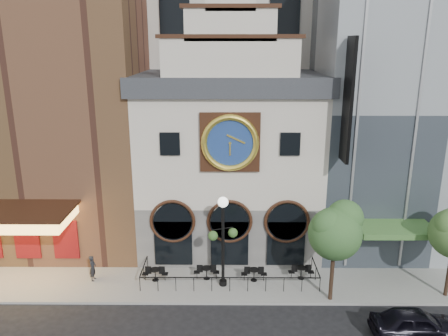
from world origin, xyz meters
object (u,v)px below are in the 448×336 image
bistro_3 (301,272)px  pedestrian (93,268)px  tree_left (336,229)px  lamppost (223,232)px  bistro_0 (155,274)px  car_right (416,324)px  bistro_1 (207,272)px  bistro_2 (254,274)px

bistro_3 → pedestrian: bearing=-178.9°
tree_left → lamppost: bearing=167.1°
bistro_0 → bistro_3: 9.03m
car_right → lamppost: (-9.72, 4.61, 2.88)m
lamppost → tree_left: (6.20, -1.42, 0.81)m
bistro_0 → car_right: 14.81m
bistro_1 → bistro_3: same height
bistro_2 → lamppost: (-1.90, -0.52, 3.04)m
pedestrian → tree_left: 14.78m
bistro_3 → pedestrian: (-12.86, -0.25, 0.35)m
pedestrian → tree_left: tree_left is taller
tree_left → bistro_2: bearing=155.7°
bistro_1 → bistro_3: bearing=0.6°
bistro_1 → bistro_2: size_ratio=1.00×
bistro_1 → lamppost: 3.28m
bistro_2 → lamppost: bearing=-164.8°
pedestrian → bistro_0: bearing=-89.6°
bistro_2 → car_right: size_ratio=0.35×
bistro_0 → bistro_1: same height
car_right → lamppost: lamppost is taller
bistro_1 → lamppost: bearing=-34.9°
bistro_0 → bistro_2: same height
car_right → bistro_1: bearing=63.3°
pedestrian → lamppost: lamppost is taller
car_right → lamppost: 11.14m
bistro_1 → bistro_3: size_ratio=1.00×
bistro_2 → lamppost: size_ratio=0.28×
lamppost → bistro_1: bearing=124.8°
bistro_3 → car_right: bearing=-47.9°
bistro_2 → bistro_1: bearing=176.1°
car_right → tree_left: size_ratio=0.77×
car_right → bistro_3: bearing=41.8°
bistro_0 → tree_left: 11.24m
bistro_3 → pedestrian: pedestrian is taller
pedestrian → lamppost: bearing=-92.8°
bistro_2 → lamppost: lamppost is taller
bistro_2 → bistro_3: 2.95m
bistro_1 → tree_left: tree_left is taller
bistro_2 → tree_left: bearing=-24.3°
bistro_3 → car_right: (4.88, -5.39, 0.15)m
bistro_1 → bistro_2: same height
car_right → pedestrian: 18.47m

